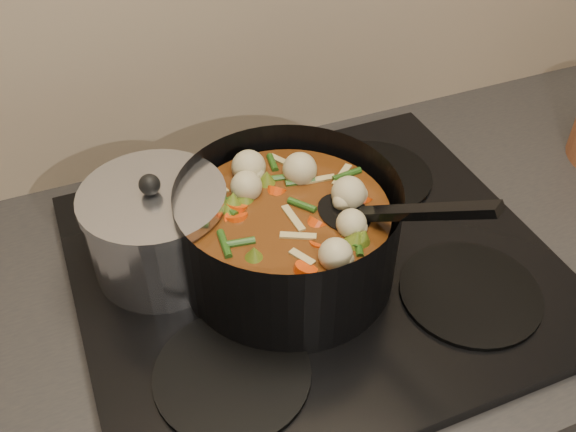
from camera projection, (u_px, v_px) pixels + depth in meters
name	position (u px, v px, depth m)	size (l,w,h in m)	color
stovetop	(314.00, 265.00, 0.87)	(0.62, 0.54, 0.03)	black
stockpot	(288.00, 234.00, 0.81)	(0.35, 0.36, 0.20)	black
saucepan	(158.00, 230.00, 0.82)	(0.18, 0.18, 0.15)	silver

